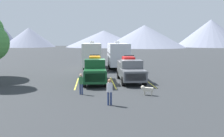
# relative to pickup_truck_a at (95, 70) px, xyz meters

# --- Properties ---
(ground_plane) EXTENTS (240.00, 240.00, 0.00)m
(ground_plane) POSITION_rel_pickup_truck_a_xyz_m (1.66, -0.14, -1.17)
(ground_plane) COLOR #2D3033
(pickup_truck_a) EXTENTS (2.09, 5.59, 2.54)m
(pickup_truck_a) POSITION_rel_pickup_truck_a_xyz_m (0.00, 0.00, 0.00)
(pickup_truck_a) COLOR #144723
(pickup_truck_a) RESTS_ON ground
(pickup_truck_b) EXTENTS (2.19, 5.33, 2.46)m
(pickup_truck_b) POSITION_rel_pickup_truck_a_xyz_m (3.36, 0.15, -0.04)
(pickup_truck_b) COLOR #595B60
(pickup_truck_b) RESTS_ON ground
(lot_stripe_a) EXTENTS (0.12, 5.50, 0.01)m
(lot_stripe_a) POSITION_rel_pickup_truck_a_xyz_m (-1.68, -0.36, -1.17)
(lot_stripe_a) COLOR gold
(lot_stripe_a) RESTS_ON ground
(lot_stripe_b) EXTENTS (0.12, 5.50, 0.01)m
(lot_stripe_b) POSITION_rel_pickup_truck_a_xyz_m (1.66, -0.36, -1.17)
(lot_stripe_b) COLOR gold
(lot_stripe_b) RESTS_ON ground
(lot_stripe_c) EXTENTS (0.12, 5.50, 0.01)m
(lot_stripe_c) POSITION_rel_pickup_truck_a_xyz_m (5.00, -0.36, -1.17)
(lot_stripe_c) COLOR gold
(lot_stripe_c) RESTS_ON ground
(camper_trailer_a) EXTENTS (2.53, 7.98, 3.76)m
(camper_trailer_a) POSITION_rel_pickup_truck_a_xyz_m (-0.22, 9.87, 0.81)
(camper_trailer_a) COLOR silver
(camper_trailer_a) RESTS_ON ground
(camper_trailer_b) EXTENTS (2.67, 7.99, 3.74)m
(camper_trailer_b) POSITION_rel_pickup_truck_a_xyz_m (3.31, 9.73, 0.80)
(camper_trailer_b) COLOR silver
(camper_trailer_b) RESTS_ON ground
(person_a) EXTENTS (0.32, 0.25, 1.53)m
(person_a) POSITION_rel_pickup_truck_a_xyz_m (-1.09, -4.56, -0.29)
(person_a) COLOR navy
(person_a) RESTS_ON ground
(person_b) EXTENTS (0.36, 0.22, 1.63)m
(person_b) POSITION_rel_pickup_truck_a_xyz_m (0.75, -7.41, -0.23)
(person_b) COLOR navy
(person_b) RESTS_ON ground
(dog) EXTENTS (0.94, 0.60, 0.69)m
(dog) POSITION_rel_pickup_truck_a_xyz_m (3.60, -5.19, -0.72)
(dog) COLOR beige
(dog) RESTS_ON ground
(mountain_ridge) EXTENTS (143.59, 49.23, 16.75)m
(mountain_ridge) POSITION_rel_pickup_truck_a_xyz_m (14.74, 95.06, 4.94)
(mountain_ridge) COLOR gray
(mountain_ridge) RESTS_ON ground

